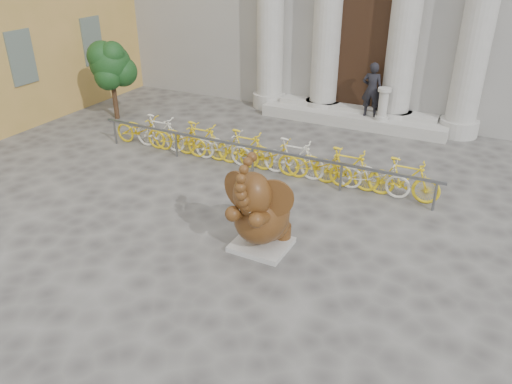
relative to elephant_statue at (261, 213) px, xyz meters
The scene contains 7 objects.
ground 1.74m from the elephant_statue, 110.12° to the right, with size 80.00×80.00×0.00m, color #474442.
entrance_steps 7.98m from the elephant_statue, 93.87° to the left, with size 6.00×1.20×0.36m, color #A8A59E.
elephant_statue is the anchor object (origin of this frame).
bike_rack 3.76m from the elephant_statue, 117.80° to the left, with size 9.41×0.53×1.00m.
tree 9.18m from the elephant_statue, 147.82° to the left, with size 1.48×1.35×2.56m.
pedestrian 7.85m from the elephant_statue, 89.97° to the left, with size 0.62×0.41×1.70m, color black.
balustrade_post 7.65m from the elephant_statue, 86.66° to the left, with size 0.41×0.41×1.00m.
Camera 1 is at (4.13, -5.92, 5.46)m, focal length 35.00 mm.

